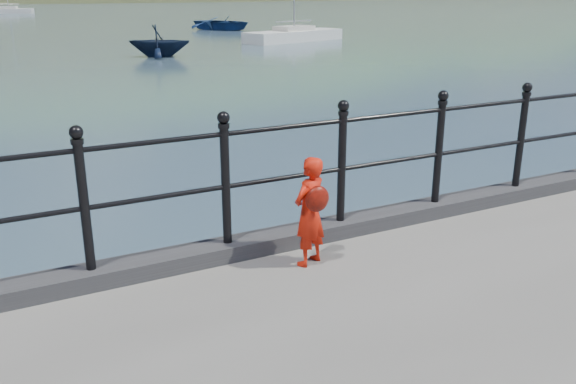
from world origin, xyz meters
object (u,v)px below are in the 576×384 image
child (310,211)px  sailboat_near (294,36)px  sailboat_deep (9,11)px  launch_navy (159,41)px  launch_blue (223,23)px  railing (286,162)px

child → sailboat_near: (17.07, 32.34, -1.16)m
sailboat_deep → launch_navy: bearing=-69.5°
sailboat_deep → child: bearing=-74.1°
launch_blue → launch_navy: size_ratio=1.80×
child → launch_navy: 27.67m
child → sailboat_near: 36.58m
child → launch_blue: child is taller
railing → launch_navy: 27.23m
launch_navy → sailboat_deep: size_ratio=0.33×
launch_blue → sailboat_deep: 48.75m
child → sailboat_deep: size_ratio=0.11×
sailboat_near → child: bearing=-135.8°
launch_blue → sailboat_deep: size_ratio=0.59×
child → sailboat_near: bearing=-142.0°
child → railing: bearing=-115.4°
railing → sailboat_deep: sailboat_deep is taller
railing → launch_blue: (17.26, 45.05, -1.26)m
sailboat_near → sailboat_deep: 61.49m
child → launch_blue: size_ratio=0.18×
railing → child: railing is taller
child → sailboat_deep: (3.87, 92.39, -1.16)m
sailboat_near → sailboat_deep: (-13.20, 60.05, 0.00)m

